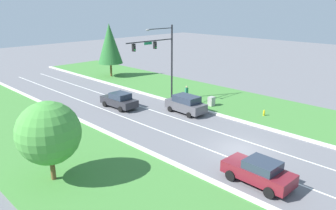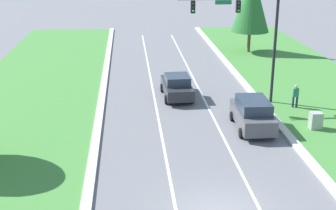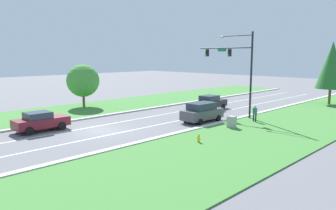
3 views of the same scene
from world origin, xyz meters
name	(u,v)px [view 3 (image 3 of 3)]	position (x,y,z in m)	size (l,w,h in m)	color
ground_plane	(101,131)	(0.00, 0.00, 0.00)	(160.00, 160.00, 0.00)	slate
curb_strip_right	(143,142)	(5.65, 0.00, 0.07)	(0.50, 90.00, 0.15)	beige
curb_strip_left	(69,121)	(-5.65, 0.00, 0.07)	(0.50, 90.00, 0.15)	beige
grass_verge_right	(197,157)	(10.90, 0.00, 0.04)	(10.00, 90.00, 0.08)	#427F38
grass_verge_left	(45,115)	(-10.90, 0.00, 0.04)	(10.00, 90.00, 0.08)	#427F38
lane_stripe_inner_left	(90,127)	(-1.80, 0.00, 0.00)	(0.14, 81.00, 0.01)	white
lane_stripe_inner_right	(113,134)	(1.80, 0.00, 0.00)	(0.14, 81.00, 0.01)	white
traffic_signal_mast	(236,62)	(4.61, 14.04, 5.85)	(6.82, 0.41, 8.94)	black
charcoal_sedan	(210,102)	(-0.14, 15.88, 0.86)	(2.20, 4.66, 1.74)	#28282D
graphite_suv	(202,112)	(3.81, 9.36, 0.98)	(2.22, 4.59, 1.92)	#4C4C51
burgundy_sedan	(41,121)	(-3.65, -3.74, 0.88)	(2.24, 4.63, 1.70)	maroon
utility_cabinet	(232,122)	(7.63, 8.89, 0.55)	(0.70, 0.60, 1.11)	#9E9E99
pedestrian	(255,113)	(7.72, 12.79, 0.94)	(0.40, 0.26, 1.69)	#232842
fire_hydrant	(199,139)	(8.73, 2.84, 0.34)	(0.34, 0.20, 0.70)	gold
conifer_near_right_tree	(332,65)	(8.87, 30.12, 5.28)	(3.86, 3.86, 8.38)	brown
oak_near_left_tree	(83,81)	(-12.87, 6.08, 3.37)	(4.11, 4.11, 5.43)	brown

